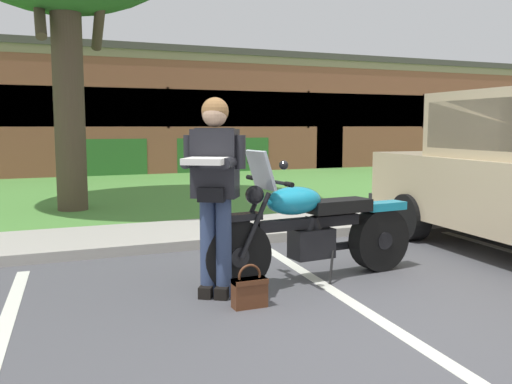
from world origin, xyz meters
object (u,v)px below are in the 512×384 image
(handbag, at_px, (250,290))
(motorcycle, at_px, (320,229))
(rider_person, at_px, (215,181))
(hedge_center_left, at_px, (220,152))
(brick_building, at_px, (133,114))
(hedge_left, at_px, (102,154))

(handbag, bearing_deg, motorcycle, 29.14)
(rider_person, relative_size, hedge_center_left, 0.57)
(handbag, height_order, brick_building, brick_building)
(motorcycle, bearing_deg, hedge_left, 92.00)
(rider_person, relative_size, hedge_left, 0.70)
(handbag, xyz_separation_m, hedge_center_left, (4.14, 12.61, 0.51))
(handbag, relative_size, brick_building, 0.01)
(hedge_left, xyz_separation_m, hedge_center_left, (3.61, 0.00, 0.00))
(hedge_left, xyz_separation_m, brick_building, (1.88, 5.14, 1.27))
(hedge_left, bearing_deg, brick_building, 69.95)
(handbag, distance_m, hedge_left, 12.63)
(hedge_left, relative_size, brick_building, 0.09)
(hedge_center_left, height_order, brick_building, brick_building)
(hedge_left, distance_m, brick_building, 5.62)
(hedge_center_left, distance_m, brick_building, 5.57)
(rider_person, distance_m, handbag, 0.96)
(handbag, distance_m, hedge_center_left, 13.28)
(hedge_left, bearing_deg, handbag, -92.37)
(hedge_left, distance_m, hedge_center_left, 3.61)
(rider_person, bearing_deg, hedge_center_left, 70.63)
(rider_person, bearing_deg, hedge_left, 86.81)
(hedge_center_left, relative_size, brick_building, 0.11)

